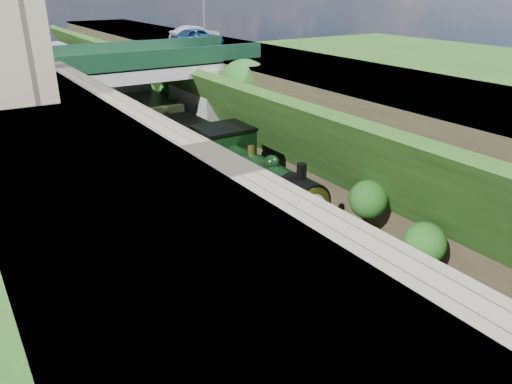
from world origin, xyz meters
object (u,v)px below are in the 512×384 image
Objects in this scene: tree at (245,89)px; car_blue at (197,37)px; car_silver at (195,34)px; locomotive at (253,181)px; tender at (190,148)px; road_bridge at (146,92)px; lamppost at (204,3)px.

tree is 1.51× the size of car_blue.
car_blue is at bearing 156.50° from car_silver.
tender is (-0.00, 7.36, -0.27)m from locomotive.
road_bridge reaches higher than tender.
car_blue is 20.28m from locomotive.
tree is at bearing 60.96° from locomotive.
car_blue is 13.96m from tender.
car_blue is at bearing -150.78° from lamppost.
lamppost reaches higher than tender.
road_bridge is 13.72m from locomotive.
lamppost reaches higher than car_blue.
lamppost reaches higher than locomotive.
tree is 0.65× the size of locomotive.
road_bridge is 8.80m from car_blue.
tree is 10.48m from car_blue.
car_silver is at bearing 45.50° from road_bridge.
tree is at bearing -103.82° from lamppost.
lamppost is 1.39× the size of car_silver.
lamppost is at bearing 173.64° from car_silver.
lamppost reaches higher than car_silver.
tender is at bearing -87.63° from road_bridge.
car_silver reaches higher than tree.
car_blue reaches higher than locomotive.
road_bridge is 10.90m from lamppost.
locomotive is 7.37m from tender.
tender is at bearing 150.83° from car_silver.
tree is at bearing -45.45° from road_bridge.
car_blue reaches higher than road_bridge.
tree is 13.49m from car_silver.
tree is 1.53× the size of car_silver.
lamppost is at bearing 36.35° from road_bridge.
car_blue is (-0.98, -0.55, -2.57)m from lamppost.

